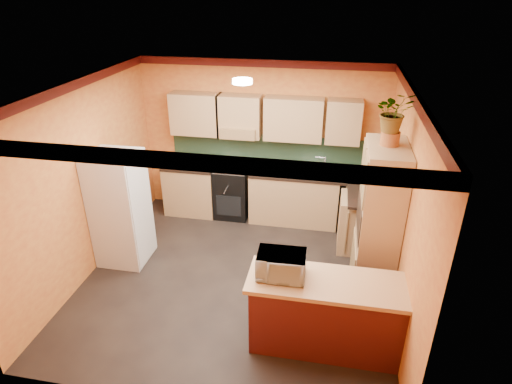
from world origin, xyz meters
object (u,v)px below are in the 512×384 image
(fridge, at_px, (120,209))
(microwave, at_px, (281,265))
(breakfast_bar, at_px, (332,317))
(base_cabinets_back, at_px, (267,195))
(stove, at_px, (232,192))
(pantry, at_px, (378,224))

(fridge, bearing_deg, microwave, -26.06)
(breakfast_bar, bearing_deg, fridge, 158.40)
(fridge, relative_size, microwave, 3.26)
(base_cabinets_back, bearing_deg, stove, -180.00)
(base_cabinets_back, relative_size, breakfast_bar, 2.03)
(base_cabinets_back, height_order, stove, stove)
(stove, relative_size, fridge, 0.54)
(stove, distance_m, microwave, 3.17)
(pantry, bearing_deg, breakfast_bar, -114.02)
(microwave, bearing_deg, fridge, 152.32)
(pantry, distance_m, microwave, 1.55)
(pantry, bearing_deg, base_cabinets_back, 134.32)
(fridge, height_order, microwave, fridge)
(stove, relative_size, breakfast_bar, 0.51)
(pantry, distance_m, breakfast_bar, 1.36)
(base_cabinets_back, height_order, breakfast_bar, same)
(base_cabinets_back, distance_m, breakfast_bar, 3.09)
(pantry, height_order, microwave, pantry)
(breakfast_bar, relative_size, microwave, 3.45)
(microwave, bearing_deg, breakfast_bar, -1.62)
(fridge, xyz_separation_m, microwave, (2.51, -1.23, 0.22))
(stove, relative_size, microwave, 1.74)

